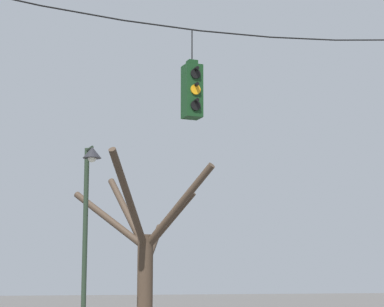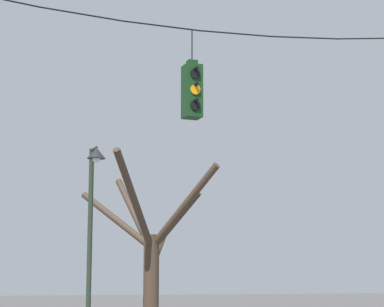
{
  "view_description": "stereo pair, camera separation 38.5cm",
  "coord_description": "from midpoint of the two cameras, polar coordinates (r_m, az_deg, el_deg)",
  "views": [
    {
      "loc": [
        -4.74,
        -12.67,
        2.04
      ],
      "look_at": [
        0.63,
        0.48,
        4.47
      ],
      "focal_mm": 70.0,
      "sensor_mm": 36.0,
      "label": 1
    },
    {
      "loc": [
        -4.38,
        -12.81,
        2.04
      ],
      "look_at": [
        0.63,
        0.48,
        4.47
      ],
      "focal_mm": 70.0,
      "sensor_mm": 36.0,
      "label": 2
    }
  ],
  "objects": [
    {
      "name": "span_wire",
      "position": [
        14.87,
        -1.54,
        10.19
      ],
      "size": [
        11.11,
        0.03,
        0.44
      ],
      "color": "black"
    },
    {
      "name": "traffic_light_near_left_pole",
      "position": [
        14.67,
        0.76,
        4.81
      ],
      "size": [
        0.34,
        0.58,
        1.79
      ],
      "color": "#143819"
    },
    {
      "name": "street_lamp",
      "position": [
        18.16,
        -6.98,
        -4.22
      ],
      "size": [
        0.45,
        0.78,
        5.27
      ],
      "color": "#233323",
      "rests_on": "ground_plane"
    },
    {
      "name": "bare_tree",
      "position": [
        20.22,
        -2.74,
        -7.78
      ],
      "size": [
        2.83,
        4.44,
        5.29
      ],
      "color": "#423326",
      "rests_on": "ground_plane"
    }
  ]
}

